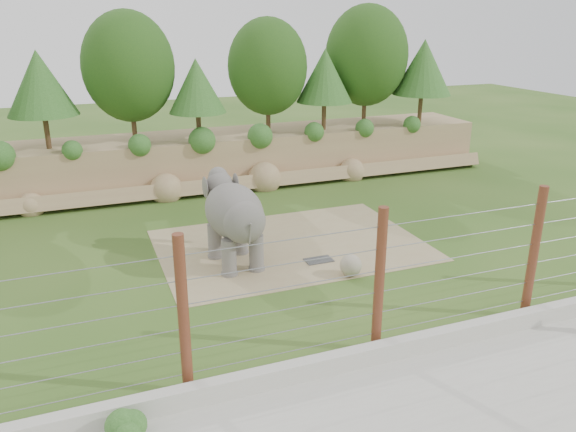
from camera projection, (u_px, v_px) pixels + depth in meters
name	position (u px, v px, depth m)	size (l,w,h in m)	color
ground	(309.00, 279.00, 18.89)	(90.00, 90.00, 0.00)	#2F561A
back_embankment	(225.00, 107.00, 28.90)	(30.00, 5.52, 8.77)	#9D7C58
dirt_patch	(291.00, 245.00, 21.69)	(10.00, 7.00, 0.02)	#9D875F
drain_grate	(319.00, 260.00, 20.29)	(1.00, 0.60, 0.03)	#262628
elephant	(234.00, 223.00, 19.58)	(1.62, 3.78, 3.06)	#59544F
stone_ball	(351.00, 265.00, 18.99)	(0.76, 0.76, 0.76)	gray
retaining_wall	(385.00, 351.00, 14.40)	(26.00, 0.35, 0.50)	#B9B6AB
walkway	(430.00, 406.00, 12.73)	(26.00, 4.00, 0.01)	#B9B6AB
barrier_fence	(379.00, 281.00, 14.26)	(20.26, 0.26, 4.00)	#5F2616
walkway_shrub	(125.00, 430.00, 11.44)	(0.78, 0.78, 0.78)	#2B581F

